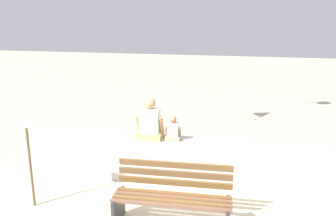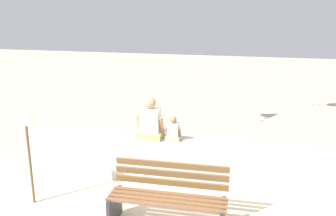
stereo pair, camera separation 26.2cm
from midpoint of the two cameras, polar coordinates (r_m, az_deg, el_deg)
ground_plane at (r=5.82m, az=-0.09°, el=-15.91°), size 40.00×40.00×0.00m
seawall_ledge at (r=6.58m, az=2.25°, el=-8.33°), size 5.81×0.59×0.76m
park_bench at (r=5.28m, az=1.48°, el=-14.16°), size 1.71×0.67×0.88m
person_adult at (r=6.49m, az=-1.69°, el=-2.27°), size 0.50×0.37×0.77m
person_child at (r=6.43m, az=2.00°, el=-3.64°), size 0.29×0.21×0.44m
sign_post at (r=5.99m, az=-20.08°, el=-6.66°), size 0.24×0.04×1.49m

